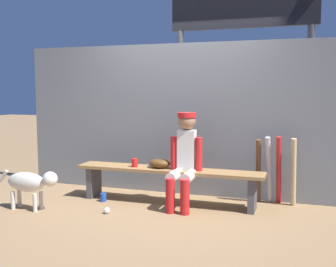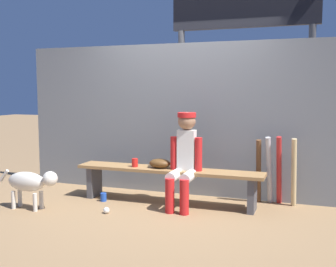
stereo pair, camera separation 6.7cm
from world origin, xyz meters
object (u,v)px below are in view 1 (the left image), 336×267
(bat_aluminum_silver, at_px, (269,170))
(bat_aluminum_red, at_px, (279,170))
(bat_wood_natural, at_px, (294,172))
(scoreboard, at_px, (247,23))
(player_seated, at_px, (184,157))
(baseball_glove, at_px, (160,163))
(dugout_bench, at_px, (168,176))
(baseball, at_px, (107,211))
(cup_on_ground, at_px, (103,197))
(dog, at_px, (30,183))
(cup_on_bench, at_px, (135,163))
(bat_wood_dark, at_px, (258,171))

(bat_aluminum_silver, relative_size, bat_aluminum_red, 0.98)
(bat_wood_natural, height_order, scoreboard, scoreboard)
(player_seated, xyz_separation_m, baseball_glove, (-0.36, 0.11, -0.13))
(dugout_bench, height_order, baseball, dugout_bench)
(baseball_glove, xyz_separation_m, bat_aluminum_silver, (1.33, 0.40, -0.08))
(cup_on_ground, bearing_deg, dugout_bench, 12.67)
(bat_aluminum_red, relative_size, baseball, 12.17)
(bat_aluminum_red, distance_m, dog, 3.08)
(bat_wood_natural, relative_size, cup_on_bench, 7.90)
(cup_on_ground, bearing_deg, scoreboard, 42.84)
(player_seated, distance_m, bat_aluminum_red, 1.22)
(bat_wood_dark, height_order, baseball, bat_wood_dark)
(baseball, height_order, scoreboard, scoreboard)
(bat_wood_dark, xyz_separation_m, scoreboard, (-0.31, 0.91, 2.01))
(bat_aluminum_silver, xyz_separation_m, scoreboard, (-0.44, 0.91, 1.99))
(player_seated, bearing_deg, cup_on_bench, 173.86)
(bat_wood_natural, relative_size, baseball, 11.75)
(player_seated, bearing_deg, bat_wood_natural, 20.50)
(bat_wood_natural, bearing_deg, cup_on_bench, -168.44)
(bat_wood_dark, relative_size, dog, 1.00)
(player_seated, bearing_deg, baseball_glove, 162.90)
(scoreboard, height_order, dog, scoreboard)
(player_seated, relative_size, bat_wood_natural, 1.36)
(cup_on_ground, xyz_separation_m, dog, (-0.66, -0.61, 0.28))
(bat_aluminum_red, bearing_deg, baseball_glove, -164.89)
(player_seated, bearing_deg, bat_aluminum_red, 24.64)
(cup_on_bench, distance_m, dog, 1.31)
(dugout_bench, relative_size, baseball_glove, 8.72)
(baseball_glove, bearing_deg, cup_on_bench, -173.94)
(bat_wood_natural, bearing_deg, bat_aluminum_silver, 174.66)
(bat_aluminum_silver, distance_m, bat_aluminum_red, 0.12)
(bat_aluminum_silver, height_order, cup_on_bench, bat_aluminum_silver)
(baseball_glove, height_order, dog, baseball_glove)
(baseball_glove, bearing_deg, bat_aluminum_silver, 16.54)
(bat_wood_dark, bearing_deg, cup_on_ground, -163.22)
(dugout_bench, height_order, scoreboard, scoreboard)
(cup_on_bench, height_order, dog, cup_on_bench)
(cup_on_ground, bearing_deg, cup_on_bench, 21.42)
(dugout_bench, xyz_separation_m, bat_aluminum_silver, (1.22, 0.40, 0.08))
(dugout_bench, relative_size, dog, 2.90)
(cup_on_ground, bearing_deg, bat_wood_dark, 16.78)
(bat_wood_dark, bearing_deg, baseball_glove, -161.90)
(dugout_bench, bearing_deg, cup_on_bench, -175.44)
(bat_wood_dark, height_order, bat_aluminum_silver, bat_aluminum_silver)
(player_seated, distance_m, baseball, 1.13)
(bat_aluminum_silver, bearing_deg, baseball_glove, -163.46)
(cup_on_ground, bearing_deg, player_seated, 4.08)
(dugout_bench, bearing_deg, baseball_glove, 180.00)
(bat_wood_natural, bearing_deg, dog, -158.84)
(baseball_glove, xyz_separation_m, dog, (-1.38, -0.80, -0.18))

